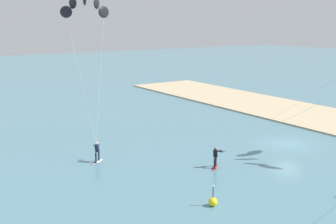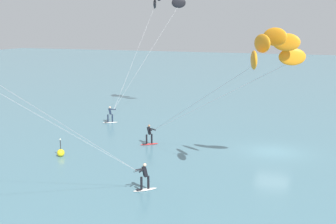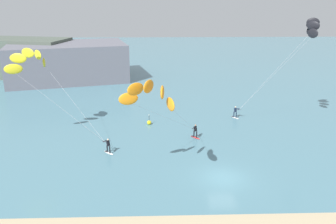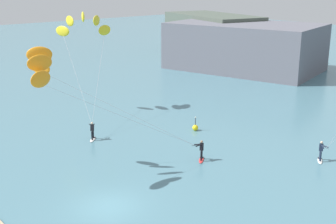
# 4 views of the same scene
# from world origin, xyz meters

# --- Properties ---
(ground_plane) EXTENTS (240.00, 240.00, 0.00)m
(ground_plane) POSITION_xyz_m (0.00, 0.00, 0.00)
(ground_plane) COLOR slate
(kitesurfer_nearshore) EXTENTS (8.45, 13.04, 9.55)m
(kitesurfer_nearshore) POSITION_xyz_m (-6.52, -0.31, 8.02)
(kitesurfer_nearshore) COLOR red
(kitesurfer_nearshore) RESTS_ON ground
(kitesurfer_mid_water) EXTENTS (11.79, 8.54, 10.63)m
(kitesurfer_mid_water) POSITION_xyz_m (-20.09, 10.61, 9.02)
(kitesurfer_mid_water) COLOR white
(kitesurfer_mid_water) RESTS_ON ground
(kitesurfer_far_out) EXTENTS (9.99, 5.97, 13.65)m
(kitesurfer_far_out) POSITION_xyz_m (12.47, 14.18, 11.96)
(kitesurfer_far_out) COLOR white
(kitesurfer_far_out) RESTS_ON ground
(marker_buoy) EXTENTS (0.56, 0.56, 1.38)m
(marker_buoy) POSITION_xyz_m (-7.13, 14.61, 0.30)
(marker_buoy) COLOR yellow
(marker_buoy) RESTS_ON ground
(distant_headland) EXTENTS (33.85, 22.31, 7.85)m
(distant_headland) POSITION_xyz_m (-27.78, 43.90, 3.49)
(distant_headland) COLOR #565B60
(distant_headland) RESTS_ON ground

